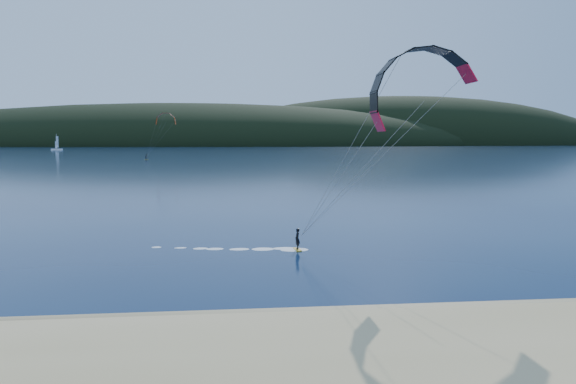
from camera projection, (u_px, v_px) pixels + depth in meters
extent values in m
plane|color=#071637|center=(190.00, 364.00, 19.07)|extent=(1800.00, 1800.00, 0.00)
cube|color=olive|center=(197.00, 321.00, 23.52)|extent=(220.00, 2.50, 0.10)
ellipsoid|color=black|center=(189.00, 146.00, 726.35)|extent=(840.00, 280.00, 110.00)
ellipsoid|color=black|center=(408.00, 145.00, 799.11)|extent=(600.00, 240.00, 140.00)
cube|color=gold|center=(297.00, 249.00, 38.81)|extent=(0.52, 1.23, 0.07)
imported|color=black|center=(297.00, 239.00, 38.74)|extent=(0.41, 0.57, 1.47)
cylinder|color=gray|center=(359.00, 172.00, 36.47)|extent=(0.02, 0.02, 12.24)
cube|color=gold|center=(146.00, 159.00, 217.00)|extent=(1.40, 1.57, 0.09)
imported|color=black|center=(146.00, 157.00, 216.91)|extent=(1.18, 1.22, 1.97)
cylinder|color=gray|center=(156.00, 139.00, 214.19)|extent=(0.02, 0.02, 15.84)
cube|color=white|center=(57.00, 150.00, 405.00)|extent=(8.70, 5.36, 1.45)
cylinder|color=white|center=(57.00, 142.00, 404.47)|extent=(0.21, 0.21, 11.39)
cube|color=white|center=(57.00, 142.00, 405.91)|extent=(0.98, 2.55, 8.28)
cube|color=white|center=(56.00, 145.00, 403.03)|extent=(0.77, 1.97, 5.18)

